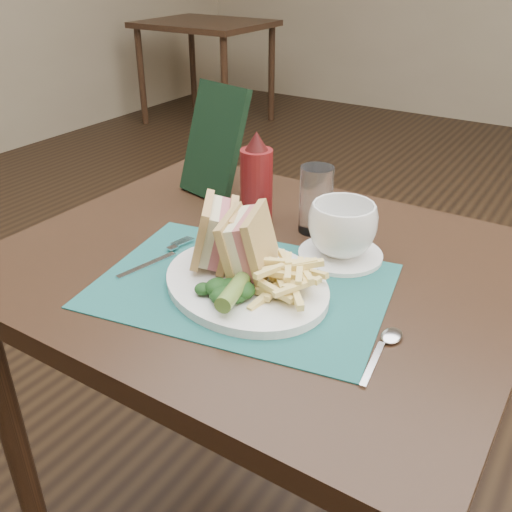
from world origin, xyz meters
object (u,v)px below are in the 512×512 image
(plate, at_px, (246,284))
(sandwich_half_a, at_px, (203,232))
(table_main, at_px, (259,414))
(ketchup_bottle, at_px, (256,178))
(check_presenter, at_px, (214,142))
(sandwich_half_b, at_px, (236,242))
(drinking_glass, at_px, (316,200))
(table_bg_left, at_px, (207,73))
(saucer, at_px, (340,255))
(placemat, at_px, (243,285))
(coffee_cup, at_px, (342,229))

(plate, relative_size, sandwich_half_a, 2.71)
(table_main, height_order, sandwich_half_a, sandwich_half_a)
(ketchup_bottle, bearing_deg, check_presenter, 153.61)
(sandwich_half_b, relative_size, drinking_glass, 0.87)
(table_bg_left, relative_size, sandwich_half_a, 8.13)
(saucer, bearing_deg, placemat, -118.15)
(sandwich_half_a, distance_m, saucer, 0.25)
(table_bg_left, height_order, ketchup_bottle, ketchup_bottle)
(sandwich_half_b, bearing_deg, placemat, -40.80)
(saucer, relative_size, drinking_glass, 1.15)
(placemat, bearing_deg, sandwich_half_a, 174.45)
(drinking_glass, distance_m, check_presenter, 0.29)
(table_main, distance_m, plate, 0.40)
(table_main, height_order, plate, plate)
(sandwich_half_a, relative_size, sandwich_half_b, 0.98)
(placemat, relative_size, sandwich_half_b, 4.10)
(table_main, bearing_deg, saucer, 32.56)
(drinking_glass, xyz_separation_m, ketchup_bottle, (-0.12, -0.03, 0.03))
(placemat, distance_m, plate, 0.01)
(plate, relative_size, ketchup_bottle, 1.61)
(sandwich_half_a, relative_size, saucer, 0.74)
(table_main, xyz_separation_m, placemat, (0.03, -0.10, 0.38))
(coffee_cup, xyz_separation_m, check_presenter, (-0.37, 0.13, 0.06))
(plate, xyz_separation_m, ketchup_bottle, (-0.12, 0.23, 0.08))
(plate, bearing_deg, sandwich_half_b, 177.43)
(placemat, height_order, check_presenter, check_presenter)
(saucer, relative_size, ketchup_bottle, 0.81)
(drinking_glass, xyz_separation_m, check_presenter, (-0.28, 0.05, 0.05))
(sandwich_half_a, xyz_separation_m, sandwich_half_b, (0.07, -0.00, 0.00))
(placemat, xyz_separation_m, check_presenter, (-0.27, 0.30, 0.12))
(placemat, relative_size, saucer, 3.09)
(table_main, bearing_deg, drinking_glass, 78.66)
(table_main, xyz_separation_m, check_presenter, (-0.25, 0.20, 0.49))
(drinking_glass, relative_size, check_presenter, 0.53)
(plate, height_order, ketchup_bottle, ketchup_bottle)
(plate, bearing_deg, ketchup_bottle, 140.15)
(ketchup_bottle, bearing_deg, saucer, -12.73)
(drinking_glass, bearing_deg, ketchup_bottle, -166.91)
(table_bg_left, height_order, saucer, saucer)
(drinking_glass, bearing_deg, check_presenter, 169.36)
(table_main, distance_m, coffee_cup, 0.46)
(sandwich_half_b, bearing_deg, check_presenter, 113.52)
(plate, bearing_deg, check_presenter, 154.27)
(table_bg_left, xyz_separation_m, check_presenter, (2.04, -2.65, 0.49))
(table_bg_left, height_order, coffee_cup, coffee_cup)
(saucer, height_order, ketchup_bottle, ketchup_bottle)
(drinking_glass, bearing_deg, sandwich_half_b, -94.74)
(plate, distance_m, sandwich_half_a, 0.11)
(table_bg_left, distance_m, check_presenter, 3.38)
(sandwich_half_b, distance_m, ketchup_bottle, 0.24)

